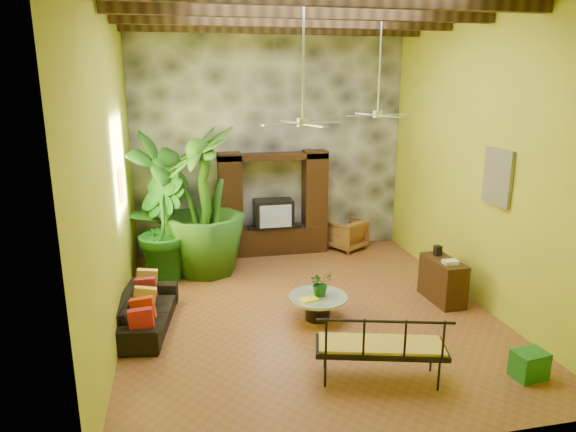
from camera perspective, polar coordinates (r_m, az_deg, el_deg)
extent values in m
plane|color=brown|center=(8.89, 2.16, -10.44)|extent=(7.00, 7.00, 0.00)
cube|color=#ABB028|center=(11.54, -2.03, 8.38)|extent=(6.00, 0.02, 5.00)
cube|color=#ABB028|center=(7.95, -19.17, 4.66)|extent=(0.02, 7.00, 5.00)
cube|color=#ABB028|center=(9.35, 20.55, 5.94)|extent=(0.02, 7.00, 5.00)
cube|color=#383A40|center=(11.48, -1.98, 8.35)|extent=(5.98, 0.10, 4.98)
cube|color=#392512|center=(8.10, 2.52, 21.82)|extent=(5.95, 0.16, 0.22)
cube|color=#392512|center=(9.36, 0.38, 20.88)|extent=(5.95, 0.16, 0.22)
cube|color=#392512|center=(10.62, -1.24, 20.16)|extent=(5.95, 0.16, 0.22)
cube|color=black|center=(11.64, -1.62, -2.63)|extent=(2.40, 0.50, 0.60)
cube|color=black|center=(11.26, -6.42, 1.94)|extent=(0.50, 0.48, 2.00)
cube|color=black|center=(11.59, 2.97, 2.39)|extent=(0.50, 0.48, 2.00)
cube|color=black|center=(11.22, -1.69, 6.66)|extent=(2.40, 0.48, 0.12)
cube|color=black|center=(11.45, -1.62, 0.30)|extent=(0.85, 0.52, 0.62)
cube|color=#8C99A8|center=(11.20, -1.37, -0.04)|extent=(0.70, 0.02, 0.50)
cylinder|color=silver|center=(7.61, 1.72, 17.14)|extent=(0.04, 0.04, 1.80)
cylinder|color=silver|center=(7.63, 1.67, 10.37)|extent=(0.18, 0.18, 0.12)
cube|color=silver|center=(7.81, 4.02, 10.29)|extent=(0.58, 0.26, 0.01)
cube|color=silver|center=(7.95, 0.40, 10.41)|extent=(0.26, 0.58, 0.01)
cube|color=silver|center=(7.46, -0.80, 10.12)|extent=(0.58, 0.26, 0.01)
cube|color=silver|center=(7.32, 3.04, 10.01)|extent=(0.26, 0.58, 0.01)
cylinder|color=silver|center=(9.69, 10.18, 16.42)|extent=(0.04, 0.04, 1.80)
cylinder|color=silver|center=(9.70, 9.94, 11.11)|extent=(0.18, 0.18, 0.12)
cube|color=silver|center=(9.92, 11.63, 10.99)|extent=(0.58, 0.26, 0.01)
cube|color=silver|center=(9.99, 8.67, 11.15)|extent=(0.26, 0.58, 0.01)
cube|color=silver|center=(9.49, 8.16, 10.98)|extent=(0.58, 0.26, 0.01)
cube|color=silver|center=(9.42, 11.26, 10.82)|extent=(0.26, 0.58, 0.01)
cube|color=orange|center=(9.00, -17.99, 3.26)|extent=(0.06, 0.32, 0.55)
cube|color=#276090|center=(8.86, 22.27, 4.02)|extent=(0.06, 0.70, 0.90)
imported|color=black|center=(8.52, -15.56, -10.09)|extent=(1.03, 2.01, 0.56)
imported|color=olive|center=(11.97, 6.51, -2.00)|extent=(1.04, 1.05, 0.70)
imported|color=#23631A|center=(10.59, -13.88, 1.43)|extent=(1.71, 1.80, 2.84)
imported|color=#17591C|center=(10.20, -13.97, -1.21)|extent=(1.23, 1.38, 2.11)
imported|color=#265817|center=(10.27, -9.38, 1.57)|extent=(1.93, 1.93, 2.95)
cylinder|color=black|center=(8.54, 3.32, -10.22)|extent=(0.41, 0.41, 0.36)
cylinder|color=silver|center=(8.46, 3.34, -9.00)|extent=(0.97, 0.97, 0.04)
imported|color=#175818|center=(8.41, 3.64, -7.46)|extent=(0.45, 0.42, 0.41)
cube|color=yellow|center=(8.29, 2.37, -9.24)|extent=(0.32, 0.26, 0.03)
cube|color=black|center=(6.94, 10.24, -14.22)|extent=(1.76, 0.98, 0.07)
cube|color=gold|center=(6.92, 10.25, -13.93)|extent=(1.67, 0.90, 0.06)
cube|color=black|center=(6.57, 11.35, -13.35)|extent=(1.62, 0.48, 0.54)
cube|color=#3D2613|center=(9.51, 16.80, -6.85)|extent=(0.48, 0.98, 0.76)
cube|color=#1B6833|center=(7.69, 25.24, -14.71)|extent=(0.46, 0.37, 0.37)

